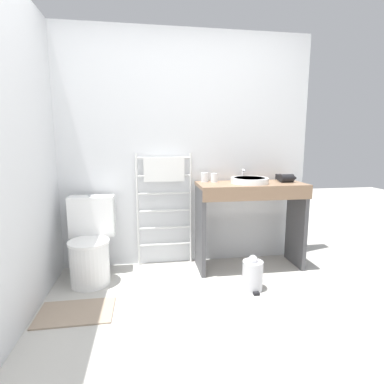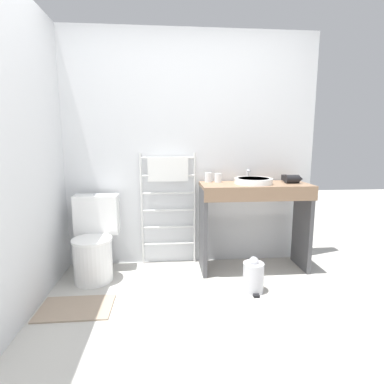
{
  "view_description": "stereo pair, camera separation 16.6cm",
  "coord_description": "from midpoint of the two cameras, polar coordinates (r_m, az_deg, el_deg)",
  "views": [
    {
      "loc": [
        -0.37,
        -1.56,
        1.29
      ],
      "look_at": [
        0.0,
        0.87,
        0.87
      ],
      "focal_mm": 28.0,
      "sensor_mm": 36.0,
      "label": 1
    },
    {
      "loc": [
        -0.21,
        -1.58,
        1.29
      ],
      "look_at": [
        0.0,
        0.87,
        0.87
      ],
      "focal_mm": 28.0,
      "sensor_mm": 36.0,
      "label": 2
    }
  ],
  "objects": [
    {
      "name": "vanity_counter",
      "position": [
        3.06,
        9.56,
        -3.43
      ],
      "size": [
        1.06,
        0.46,
        0.88
      ],
      "color": "#84664C",
      "rests_on": "ground_plane"
    },
    {
      "name": "wall_side",
      "position": [
        2.54,
        -32.18,
        5.93
      ],
      "size": [
        0.12,
        2.25,
        2.39
      ],
      "primitive_type": "cube",
      "color": "silver",
      "rests_on": "ground_plane"
    },
    {
      "name": "faucet",
      "position": [
        3.18,
        8.28,
        3.57
      ],
      "size": [
        0.02,
        0.1,
        0.12
      ],
      "color": "silver",
      "rests_on": "vanity_counter"
    },
    {
      "name": "ground_plane",
      "position": [
        2.06,
        1.46,
        -29.29
      ],
      "size": [
        12.0,
        12.0,
        0.0
      ],
      "primitive_type": "plane",
      "color": "#B2AFA8"
    },
    {
      "name": "hair_dryer",
      "position": [
        3.17,
        16.12,
        2.58
      ],
      "size": [
        0.18,
        0.19,
        0.08
      ],
      "color": "black",
      "rests_on": "vanity_counter"
    },
    {
      "name": "wall_back",
      "position": [
        3.17,
        -3.57,
        7.82
      ],
      "size": [
        2.7,
        0.12,
        2.39
      ],
      "primitive_type": "cube",
      "color": "silver",
      "rests_on": "ground_plane"
    },
    {
      "name": "trash_bin",
      "position": [
        2.76,
        9.72,
        -15.25
      ],
      "size": [
        0.18,
        0.21,
        0.32
      ],
      "color": "silver",
      "rests_on": "ground_plane"
    },
    {
      "name": "towel_radiator",
      "position": [
        3.08,
        -6.84,
        1.32
      ],
      "size": [
        0.58,
        0.06,
        1.17
      ],
      "color": "silver",
      "rests_on": "ground_plane"
    },
    {
      "name": "sink_basin",
      "position": [
        3.0,
        9.35,
        2.21
      ],
      "size": [
        0.37,
        0.37,
        0.06
      ],
      "color": "white",
      "rests_on": "vanity_counter"
    },
    {
      "name": "bath_mat",
      "position": [
        2.64,
        -23.07,
        -20.38
      ],
      "size": [
        0.56,
        0.36,
        0.01
      ],
      "primitive_type": "cube",
      "color": "gray",
      "rests_on": "ground_plane"
    },
    {
      "name": "toilet",
      "position": [
        3.0,
        -20.28,
        -9.38
      ],
      "size": [
        0.42,
        0.52,
        0.79
      ],
      "color": "white",
      "rests_on": "ground_plane"
    },
    {
      "name": "cup_near_edge",
      "position": [
        3.05,
        2.7,
        2.74
      ],
      "size": [
        0.07,
        0.07,
        0.09
      ],
      "color": "white",
      "rests_on": "vanity_counter"
    },
    {
      "name": "cup_near_wall",
      "position": [
        3.05,
        0.82,
        2.81
      ],
      "size": [
        0.07,
        0.07,
        0.1
      ],
      "color": "white",
      "rests_on": "vanity_counter"
    }
  ]
}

